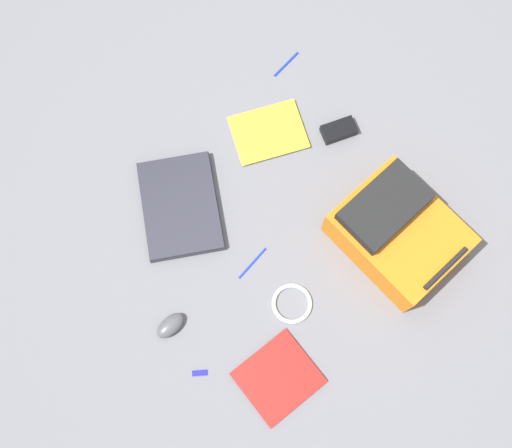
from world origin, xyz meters
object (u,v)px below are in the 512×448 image
pen_blue (286,64)px  usb_stick (200,373)px  book_red (268,133)px  laptop (180,206)px  pen_black (253,263)px  computer_mouse (170,325)px  cable_coil (292,304)px  backpack (397,231)px  power_brick (339,130)px  book_comic (278,378)px

pen_blue → usb_stick: bearing=133.1°
book_red → laptop: bearing=100.1°
laptop → pen_black: bearing=-160.6°
pen_black → computer_mouse: bearing=96.1°
book_red → cable_coil: 0.61m
computer_mouse → usb_stick: bearing=170.4°
laptop → computer_mouse: computer_mouse is taller
pen_blue → usb_stick: pen_blue is taller
computer_mouse → backpack: bearing=-110.7°
pen_black → pen_blue: size_ratio=1.04×
laptop → usb_stick: laptop is taller
power_brick → pen_black: (-0.24, 0.51, -0.01)m
laptop → power_brick: power_brick is taller
backpack → computer_mouse: backpack is taller
laptop → power_brick: 0.62m
book_comic → pen_black: book_comic is taller
laptop → power_brick: size_ratio=3.54×
laptop → cable_coil: size_ratio=3.17×
laptop → book_comic: (-0.66, 0.02, -0.01)m
book_comic → cable_coil: cable_coil is taller
cable_coil → usb_stick: size_ratio=2.77×
book_red → cable_coil: size_ratio=2.20×
book_red → pen_blue: book_red is taller
backpack → cable_coil: 0.42m
book_comic → usb_stick: bearing=54.6°
backpack → pen_blue: (0.74, -0.06, -0.08)m
cable_coil → usb_stick: bearing=94.5°
computer_mouse → power_brick: 0.89m
pen_black → book_red: bearing=-38.8°
book_comic → computer_mouse: bearing=32.7°
computer_mouse → power_brick: computer_mouse is taller
laptop → book_comic: laptop is taller
backpack → usb_stick: size_ratio=9.09×
book_red → power_brick: power_brick is taller
backpack → book_red: 0.57m
pen_black → usb_stick: size_ratio=2.82×
laptop → computer_mouse: size_ratio=4.17×
power_brick → pen_blue: power_brick is taller
cable_coil → pen_blue: (0.75, -0.46, -0.00)m
computer_mouse → laptop: bearing=-45.1°
book_comic → power_brick: power_brick is taller
backpack → pen_black: size_ratio=3.23×
pen_blue → laptop: bearing=113.9°
cable_coil → pen_blue: 0.88m
computer_mouse → cable_coil: computer_mouse is taller
book_comic → cable_coil: size_ratio=1.89×
book_red → power_brick: size_ratio=2.46×
backpack → computer_mouse: (0.14, 0.78, -0.07)m
cable_coil → computer_mouse: bearing=68.3°
power_brick → pen_blue: 0.33m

